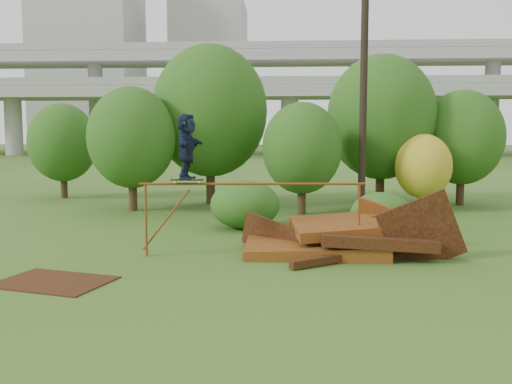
# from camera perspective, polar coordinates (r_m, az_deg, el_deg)

# --- Properties ---
(ground) EXTENTS (240.00, 240.00, 0.00)m
(ground) POSITION_cam_1_polar(r_m,az_deg,el_deg) (13.24, 2.97, -7.86)
(ground) COLOR #2D5116
(ground) RESTS_ON ground
(scrap_pile) EXTENTS (5.79, 3.44, 2.24)m
(scrap_pile) POSITION_cam_1_polar(r_m,az_deg,el_deg) (15.06, 8.59, -4.70)
(scrap_pile) COLOR #43200C
(scrap_pile) RESTS_ON ground
(grind_rail) EXTENTS (5.72, 0.43, 1.89)m
(grind_rail) POSITION_cam_1_polar(r_m,az_deg,el_deg) (14.46, -0.35, -0.52)
(grind_rail) COLOR brown
(grind_rail) RESTS_ON ground
(skateboard) EXTENTS (0.85, 0.28, 0.09)m
(skateboard) POSITION_cam_1_polar(r_m,az_deg,el_deg) (14.51, -6.90, 1.21)
(skateboard) COLOR black
(skateboard) RESTS_ON grind_rail
(skater) EXTENTS (0.61, 1.57, 1.66)m
(skater) POSITION_cam_1_polar(r_m,az_deg,el_deg) (14.46, -6.95, 4.55)
(skater) COLOR black
(skater) RESTS_ON skateboard
(flat_plate) EXTENTS (2.64, 2.19, 0.03)m
(flat_plate) POSITION_cam_1_polar(r_m,az_deg,el_deg) (12.95, -19.59, -8.46)
(flat_plate) COLOR #3A1E0C
(flat_plate) RESTS_ON ground
(tree_0) EXTENTS (3.51, 3.51, 4.95)m
(tree_0) POSITION_cam_1_polar(r_m,az_deg,el_deg) (23.30, -12.33, 5.33)
(tree_0) COLOR black
(tree_0) RESTS_ON ground
(tree_1) EXTENTS (4.97, 4.97, 6.92)m
(tree_1) POSITION_cam_1_polar(r_m,az_deg,el_deg) (25.01, -4.63, 8.08)
(tree_1) COLOR black
(tree_1) RESTS_ON ground
(tree_2) EXTENTS (3.05, 3.05, 4.30)m
(tree_2) POSITION_cam_1_polar(r_m,az_deg,el_deg) (21.84, 4.63, 4.38)
(tree_2) COLOR black
(tree_2) RESTS_ON ground
(tree_3) EXTENTS (4.65, 4.65, 6.45)m
(tree_3) POSITION_cam_1_polar(r_m,az_deg,el_deg) (25.19, 12.44, 7.30)
(tree_3) COLOR black
(tree_3) RESTS_ON ground
(tree_4) EXTENTS (2.23, 2.23, 3.08)m
(tree_4) POSITION_cam_1_polar(r_m,az_deg,el_deg) (23.58, 16.39, 2.46)
(tree_4) COLOR black
(tree_4) RESTS_ON ground
(tree_5) EXTENTS (3.52, 3.52, 4.94)m
(tree_5) POSITION_cam_1_polar(r_m,az_deg,el_deg) (25.99, 19.92, 5.14)
(tree_5) COLOR black
(tree_5) RESTS_ON ground
(tree_6) EXTENTS (3.22, 3.22, 4.50)m
(tree_6) POSITION_cam_1_polar(r_m,az_deg,el_deg) (28.60, -18.78, 4.70)
(tree_6) COLOR black
(tree_6) RESTS_ON ground
(shrub_left) EXTENTS (2.29, 2.11, 1.58)m
(shrub_left) POSITION_cam_1_polar(r_m,az_deg,el_deg) (18.66, -1.10, -1.27)
(shrub_left) COLOR #244B14
(shrub_left) RESTS_ON ground
(shrub_right) EXTENTS (1.87, 1.72, 1.33)m
(shrub_right) POSITION_cam_1_polar(r_m,az_deg,el_deg) (17.95, 12.38, -2.13)
(shrub_right) COLOR #244B14
(shrub_right) RESTS_ON ground
(utility_pole) EXTENTS (1.40, 0.28, 10.50)m
(utility_pole) POSITION_cam_1_polar(r_m,az_deg,el_deg) (22.09, 10.73, 11.55)
(utility_pole) COLOR black
(utility_pole) RESTS_ON ground
(freeway_overpass) EXTENTS (160.00, 15.00, 13.70)m
(freeway_overpass) POSITION_cam_1_polar(r_m,az_deg,el_deg) (76.10, 3.40, 11.50)
(freeway_overpass) COLOR gray
(freeway_overpass) RESTS_ON ground
(building_left) EXTENTS (18.00, 16.00, 35.00)m
(building_left) POSITION_cam_1_polar(r_m,az_deg,el_deg) (115.26, -16.34, 13.03)
(building_left) COLOR #9E9E99
(building_left) RESTS_ON ground
(building_right) EXTENTS (14.00, 14.00, 28.00)m
(building_right) POSITION_cam_1_polar(r_m,az_deg,el_deg) (116.47, -4.63, 11.45)
(building_right) COLOR #9E9E99
(building_right) RESTS_ON ground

